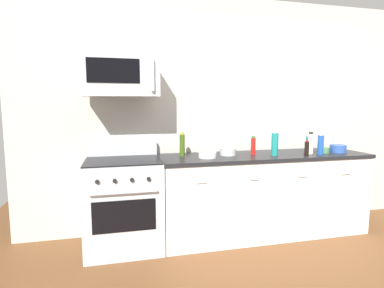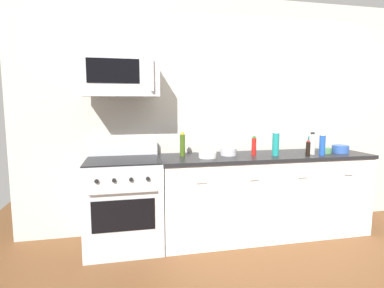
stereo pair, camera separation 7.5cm
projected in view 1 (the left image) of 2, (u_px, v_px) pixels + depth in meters
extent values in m
plane|color=brown|center=(262.00, 233.00, 3.58)|extent=(6.55, 6.55, 0.00)
cube|color=#B7B2A8|center=(250.00, 115.00, 3.81)|extent=(5.46, 0.10, 2.70)
cube|color=white|center=(263.00, 196.00, 3.52)|extent=(2.34, 0.62, 0.88)
cube|color=black|center=(265.00, 156.00, 3.47)|extent=(2.37, 0.65, 0.04)
cube|color=black|center=(274.00, 239.00, 3.30)|extent=(2.34, 0.02, 0.10)
cylinder|color=silver|center=(202.00, 183.00, 2.98)|extent=(0.10, 0.02, 0.02)
cylinder|color=silver|center=(254.00, 180.00, 3.11)|extent=(0.10, 0.02, 0.02)
cylinder|color=silver|center=(302.00, 177.00, 3.24)|extent=(0.10, 0.02, 0.02)
cylinder|color=silver|center=(347.00, 174.00, 3.37)|extent=(0.10, 0.02, 0.02)
cube|color=#B7BABF|center=(124.00, 205.00, 3.15)|extent=(0.76, 0.64, 0.91)
cube|color=black|center=(124.00, 216.00, 2.84)|extent=(0.58, 0.01, 0.30)
cylinder|color=#B7BABF|center=(124.00, 193.00, 2.78)|extent=(0.61, 0.02, 0.02)
cube|color=#B7BABF|center=(122.00, 149.00, 3.37)|extent=(0.76, 0.06, 0.16)
cube|color=black|center=(122.00, 160.00, 3.10)|extent=(0.73, 0.61, 0.01)
cylinder|color=black|center=(97.00, 182.00, 2.74)|extent=(0.04, 0.02, 0.04)
cylinder|color=black|center=(115.00, 181.00, 2.77)|extent=(0.04, 0.02, 0.04)
cylinder|color=black|center=(132.00, 180.00, 2.81)|extent=(0.04, 0.02, 0.04)
cylinder|color=black|center=(149.00, 179.00, 2.85)|extent=(0.04, 0.02, 0.04)
cube|color=#B7BABF|center=(120.00, 76.00, 3.04)|extent=(0.74, 0.40, 0.40)
cube|color=black|center=(113.00, 70.00, 2.83)|extent=(0.48, 0.01, 0.22)
cube|color=#B7BABF|center=(153.00, 75.00, 2.90)|extent=(0.02, 0.04, 0.30)
cylinder|color=#1E4CA5|center=(321.00, 145.00, 3.41)|extent=(0.06, 0.06, 0.22)
cylinder|color=silver|center=(321.00, 134.00, 3.40)|extent=(0.04, 0.04, 0.02)
cylinder|color=black|center=(307.00, 149.00, 3.36)|extent=(0.05, 0.05, 0.15)
cylinder|color=maroon|center=(307.00, 141.00, 3.35)|extent=(0.03, 0.03, 0.02)
cylinder|color=#385114|center=(182.00, 145.00, 3.32)|extent=(0.06, 0.06, 0.23)
cylinder|color=#B29919|center=(182.00, 133.00, 3.31)|extent=(0.04, 0.04, 0.02)
cylinder|color=silver|center=(310.00, 144.00, 3.49)|extent=(0.06, 0.06, 0.22)
cylinder|color=black|center=(311.00, 133.00, 3.47)|extent=(0.04, 0.04, 0.02)
cylinder|color=#B21914|center=(253.00, 146.00, 3.41)|extent=(0.05, 0.05, 0.19)
cylinder|color=#19721E|center=(253.00, 137.00, 3.39)|extent=(0.03, 0.03, 0.02)
cylinder|color=teal|center=(309.00, 144.00, 3.58)|extent=(0.06, 0.06, 0.19)
cylinder|color=white|center=(309.00, 135.00, 3.57)|extent=(0.04, 0.04, 0.02)
cylinder|color=#197F7A|center=(275.00, 144.00, 3.38)|extent=(0.07, 0.07, 0.25)
cylinder|color=beige|center=(275.00, 132.00, 3.36)|extent=(0.05, 0.05, 0.02)
cylinder|color=#477A4C|center=(324.00, 150.00, 3.57)|extent=(0.12, 0.12, 0.06)
torus|color=#477A4C|center=(324.00, 148.00, 3.57)|extent=(0.12, 0.12, 0.01)
cylinder|color=#477A4C|center=(324.00, 152.00, 3.57)|extent=(0.07, 0.07, 0.01)
cylinder|color=#B2B5BA|center=(228.00, 152.00, 3.40)|extent=(0.18, 0.18, 0.08)
torus|color=#B2B5BA|center=(228.00, 149.00, 3.39)|extent=(0.18, 0.18, 0.01)
cylinder|color=#B2B5BA|center=(228.00, 155.00, 3.40)|extent=(0.10, 0.10, 0.01)
cylinder|color=white|center=(207.00, 155.00, 3.23)|extent=(0.19, 0.19, 0.06)
torus|color=white|center=(207.00, 152.00, 3.23)|extent=(0.19, 0.19, 0.01)
cylinder|color=white|center=(207.00, 157.00, 3.23)|extent=(0.10, 0.10, 0.01)
cylinder|color=#2D519E|center=(338.00, 149.00, 3.60)|extent=(0.18, 0.18, 0.09)
torus|color=#2D519E|center=(338.00, 145.00, 3.60)|extent=(0.18, 0.18, 0.01)
cylinder|color=#2D519E|center=(338.00, 152.00, 3.61)|extent=(0.10, 0.10, 0.01)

